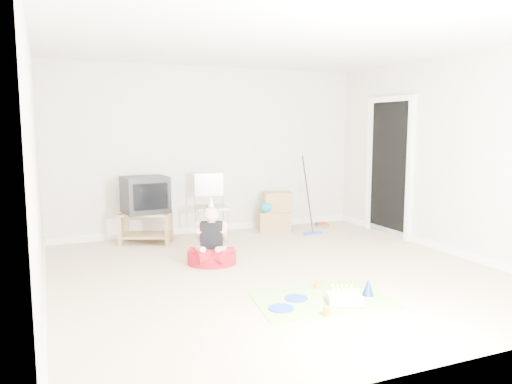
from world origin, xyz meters
name	(u,v)px	position (x,y,z in m)	size (l,w,h in m)	color
ground	(277,273)	(0.00, 0.00, 0.00)	(5.00, 5.00, 0.00)	#CDB493
doorway_recess	(390,169)	(2.48, 1.20, 1.02)	(0.02, 0.90, 2.05)	black
tv_stand	(146,225)	(-1.12, 2.08, 0.27)	(0.84, 0.69, 0.45)	olive
crt_tv	(145,195)	(-1.12, 2.08, 0.71)	(0.60, 0.50, 0.52)	black
folding_chair	(211,207)	(-0.19, 1.87, 0.50)	(0.53, 0.51, 1.02)	#939398
cardboard_boxes	(276,213)	(0.95, 2.09, 0.30)	(0.61, 0.52, 0.63)	#9D7C4C
floor_mop	(313,218)	(1.40, 1.65, 0.26)	(0.30, 0.41, 1.21)	blue
book_pile	(322,225)	(1.85, 2.14, 0.03)	(0.27, 0.31, 0.06)	#287A46
seated_woman	(212,249)	(-0.58, 0.66, 0.19)	(0.77, 0.77, 0.86)	#A80F1C
party_mat	(322,299)	(0.02, -0.97, 0.00)	(1.32, 0.95, 0.01)	#FB349E
birthday_cake	(345,300)	(0.15, -1.18, 0.04)	(0.39, 0.36, 0.15)	white
blue_plate_near	(296,298)	(-0.21, -0.88, 0.01)	(0.23, 0.23, 0.01)	#173BB8
blue_plate_far	(281,308)	(-0.47, -1.07, 0.01)	(0.23, 0.23, 0.01)	#173BB8
orange_cup_near	(318,285)	(0.14, -0.68, 0.04)	(0.06, 0.06, 0.07)	orange
orange_cup_far	(327,311)	(-0.16, -1.37, 0.05)	(0.07, 0.07, 0.08)	orange
blue_party_hat	(368,287)	(0.50, -1.07, 0.09)	(0.12, 0.12, 0.17)	#16329E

